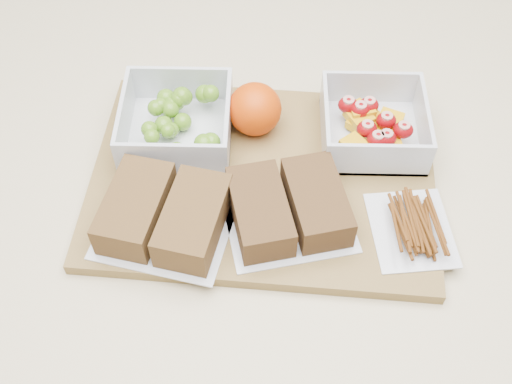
% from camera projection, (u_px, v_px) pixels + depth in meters
% --- Properties ---
extents(counter, '(1.20, 0.90, 0.90)m').
position_uv_depth(counter, '(263.00, 347.00, 1.15)').
color(counter, beige).
rests_on(counter, ground).
extents(cutting_board, '(0.44, 0.33, 0.02)m').
position_uv_depth(cutting_board, '(263.00, 179.00, 0.79)').
color(cutting_board, olive).
rests_on(cutting_board, counter).
extents(grape_container, '(0.14, 0.14, 0.06)m').
position_uv_depth(grape_container, '(179.00, 121.00, 0.81)').
color(grape_container, silver).
rests_on(grape_container, cutting_board).
extents(fruit_container, '(0.13, 0.13, 0.05)m').
position_uv_depth(fruit_container, '(373.00, 126.00, 0.81)').
color(fruit_container, silver).
rests_on(fruit_container, cutting_board).
extents(orange, '(0.07, 0.07, 0.07)m').
position_uv_depth(orange, '(255.00, 109.00, 0.81)').
color(orange, '#DD4405').
rests_on(orange, cutting_board).
extents(sandwich_bag_left, '(0.17, 0.16, 0.05)m').
position_uv_depth(sandwich_bag_left, '(164.00, 214.00, 0.72)').
color(sandwich_bag_left, silver).
rests_on(sandwich_bag_left, cutting_board).
extents(sandwich_bag_center, '(0.17, 0.16, 0.04)m').
position_uv_depth(sandwich_bag_center, '(288.00, 207.00, 0.73)').
color(sandwich_bag_center, silver).
rests_on(sandwich_bag_center, cutting_board).
extents(pretzel_bag, '(0.10, 0.12, 0.02)m').
position_uv_depth(pretzel_bag, '(413.00, 224.00, 0.73)').
color(pretzel_bag, silver).
rests_on(pretzel_bag, cutting_board).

